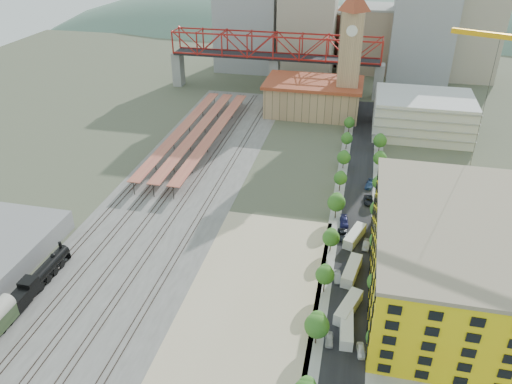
% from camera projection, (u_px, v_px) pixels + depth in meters
% --- Properties ---
extents(ground, '(400.00, 400.00, 0.00)m').
position_uv_depth(ground, '(293.00, 224.00, 130.68)').
color(ground, '#474C38').
rests_on(ground, ground).
extents(ballast_strip, '(36.00, 165.00, 0.06)m').
position_uv_depth(ballast_strip, '(185.00, 179.00, 152.29)').
color(ballast_strip, '#605E59').
rests_on(ballast_strip, ground).
extents(dirt_lot, '(28.00, 67.00, 0.06)m').
position_uv_depth(dirt_lot, '(251.00, 302.00, 104.73)').
color(dirt_lot, tan).
rests_on(dirt_lot, ground).
extents(street_asphalt, '(12.00, 170.00, 0.06)m').
position_uv_depth(street_asphalt, '(358.00, 202.00, 140.36)').
color(street_asphalt, black).
rests_on(street_asphalt, ground).
extents(sidewalk_west, '(3.00, 170.00, 0.04)m').
position_uv_depth(sidewalk_west, '(338.00, 199.00, 141.40)').
color(sidewalk_west, gray).
rests_on(sidewalk_west, ground).
extents(sidewalk_east, '(3.00, 170.00, 0.04)m').
position_uv_depth(sidewalk_east, '(377.00, 204.00, 139.33)').
color(sidewalk_east, gray).
rests_on(sidewalk_east, ground).
extents(construction_pad, '(50.00, 90.00, 0.06)m').
position_uv_depth(construction_pad, '(489.00, 300.00, 105.23)').
color(construction_pad, gray).
rests_on(construction_pad, ground).
extents(rail_tracks, '(26.56, 160.00, 0.18)m').
position_uv_depth(rail_tracks, '(180.00, 178.00, 152.57)').
color(rail_tracks, '#382B23').
rests_on(rail_tracks, ground).
extents(platform_canopies, '(16.00, 80.00, 4.12)m').
position_uv_depth(platform_canopies, '(198.00, 131.00, 174.57)').
color(platform_canopies, '#C06E4A').
rests_on(platform_canopies, ground).
extents(station_hall, '(38.00, 24.00, 13.10)m').
position_uv_depth(station_hall, '(313.00, 97.00, 197.80)').
color(station_hall, tan).
rests_on(station_hall, ground).
extents(clock_tower, '(12.00, 12.00, 52.00)m').
position_uv_depth(clock_tower, '(351.00, 43.00, 182.72)').
color(clock_tower, tan).
rests_on(clock_tower, ground).
extents(parking_garage, '(34.00, 26.00, 14.00)m').
position_uv_depth(parking_garage, '(422.00, 115.00, 179.74)').
color(parking_garage, silver).
rests_on(parking_garage, ground).
extents(truss_bridge, '(94.00, 9.60, 25.60)m').
position_uv_depth(truss_bridge, '(275.00, 49.00, 215.01)').
color(truss_bridge, gray).
rests_on(truss_bridge, ground).
extents(construction_building, '(44.60, 50.60, 18.80)m').
position_uv_depth(construction_building, '(484.00, 262.00, 101.14)').
color(construction_building, yellow).
rests_on(construction_building, ground).
extents(street_trees, '(15.40, 124.40, 8.00)m').
position_uv_depth(street_trees, '(356.00, 221.00, 131.90)').
color(street_trees, '#345C1B').
rests_on(street_trees, ground).
extents(skyline, '(133.00, 46.00, 60.00)m').
position_uv_depth(skyline, '(356.00, 26.00, 238.55)').
color(skyline, '#9EA0A3').
rests_on(skyline, ground).
extents(distant_hills, '(647.00, 264.00, 227.00)m').
position_uv_depth(distant_hills, '(400.00, 135.00, 381.94)').
color(distant_hills, '#4C6B59').
rests_on(distant_hills, ground).
extents(locomotive, '(3.05, 23.51, 5.88)m').
position_uv_depth(locomotive, '(40.00, 278.00, 108.07)').
color(locomotive, black).
rests_on(locomotive, ground).
extents(site_trailer_a, '(2.98, 9.45, 2.55)m').
position_uv_depth(site_trailer_a, '(346.00, 329.00, 96.30)').
color(site_trailer_a, silver).
rests_on(site_trailer_a, ground).
extents(site_trailer_b, '(5.58, 10.13, 2.69)m').
position_uv_depth(site_trailer_b, '(348.00, 307.00, 101.39)').
color(site_trailer_b, silver).
rests_on(site_trailer_b, ground).
extents(site_trailer_c, '(4.37, 10.38, 2.76)m').
position_uv_depth(site_trailer_c, '(352.00, 271.00, 111.52)').
color(site_trailer_c, silver).
rests_on(site_trailer_c, ground).
extents(site_trailer_d, '(5.38, 9.97, 2.64)m').
position_uv_depth(site_trailer_d, '(355.00, 236.00, 123.41)').
color(site_trailer_d, silver).
rests_on(site_trailer_d, ground).
extents(car_0, '(1.83, 3.97, 1.32)m').
position_uv_depth(car_0, '(329.00, 340.00, 94.72)').
color(car_0, '#BABABA').
rests_on(car_0, ground).
extents(car_1, '(2.11, 4.45, 1.41)m').
position_uv_depth(car_1, '(337.00, 277.00, 110.75)').
color(car_1, '#95959A').
rests_on(car_1, ground).
extents(car_2, '(2.92, 5.47, 1.46)m').
position_uv_depth(car_2, '(342.00, 235.00, 124.88)').
color(car_2, black).
rests_on(car_2, ground).
extents(car_3, '(2.69, 5.39, 1.50)m').
position_uv_depth(car_3, '(344.00, 222.00, 130.08)').
color(car_3, navy).
rests_on(car_3, ground).
extents(car_4, '(2.08, 4.03, 1.31)m').
position_uv_depth(car_4, '(361.00, 351.00, 92.33)').
color(car_4, white).
rests_on(car_4, ground).
extents(car_5, '(2.15, 4.84, 1.55)m').
position_uv_depth(car_5, '(366.00, 245.00, 121.14)').
color(car_5, gray).
rests_on(car_5, ground).
extents(car_6, '(2.96, 5.61, 1.50)m').
position_uv_depth(car_6, '(369.00, 200.00, 139.48)').
color(car_6, black).
rests_on(car_6, ground).
extents(car_7, '(2.92, 5.54, 1.53)m').
position_uv_depth(car_7, '(369.00, 185.00, 147.41)').
color(car_7, navy).
rests_on(car_7, ground).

